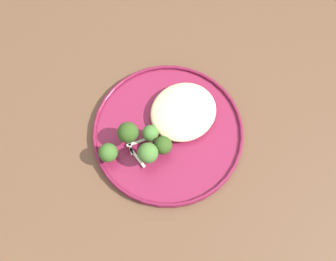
# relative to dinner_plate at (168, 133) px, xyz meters

# --- Properties ---
(ground) EXTENTS (6.00, 6.00, 0.00)m
(ground) POSITION_rel_dinner_plate_xyz_m (0.01, 0.01, -0.75)
(ground) COLOR #2D2B28
(wooden_dining_table) EXTENTS (1.40, 1.00, 0.74)m
(wooden_dining_table) POSITION_rel_dinner_plate_xyz_m (0.01, 0.01, -0.09)
(wooden_dining_table) COLOR brown
(wooden_dining_table) RESTS_ON ground
(dinner_plate) EXTENTS (0.29, 0.29, 0.02)m
(dinner_plate) POSITION_rel_dinner_plate_xyz_m (0.00, 0.00, 0.00)
(dinner_plate) COLOR maroon
(dinner_plate) RESTS_ON wooden_dining_table
(noodle_bed) EXTENTS (0.13, 0.12, 0.03)m
(noodle_bed) POSITION_rel_dinner_plate_xyz_m (0.05, 0.01, 0.02)
(noodle_bed) COLOR beige
(noodle_bed) RESTS_ON dinner_plate
(seared_scallop_half_hidden) EXTENTS (0.03, 0.03, 0.02)m
(seared_scallop_half_hidden) POSITION_rel_dinner_plate_xyz_m (0.05, 0.01, 0.01)
(seared_scallop_half_hidden) COLOR #DBB77A
(seared_scallop_half_hidden) RESTS_ON dinner_plate
(seared_scallop_large_seared) EXTENTS (0.03, 0.03, 0.01)m
(seared_scallop_large_seared) POSITION_rel_dinner_plate_xyz_m (0.08, -0.01, 0.01)
(seared_scallop_large_seared) COLOR beige
(seared_scallop_large_seared) RESTS_ON dinner_plate
(seared_scallop_center_golden) EXTENTS (0.04, 0.04, 0.02)m
(seared_scallop_center_golden) POSITION_rel_dinner_plate_xyz_m (0.03, -0.02, 0.01)
(seared_scallop_center_golden) COLOR #E5C689
(seared_scallop_center_golden) RESTS_ON dinner_plate
(seared_scallop_tilted_round) EXTENTS (0.03, 0.03, 0.01)m
(seared_scallop_tilted_round) POSITION_rel_dinner_plate_xyz_m (0.05, 0.04, 0.01)
(seared_scallop_tilted_round) COLOR beige
(seared_scallop_tilted_round) RESTS_ON dinner_plate
(seared_scallop_right_edge) EXTENTS (0.03, 0.03, 0.01)m
(seared_scallop_right_edge) POSITION_rel_dinner_plate_xyz_m (0.05, -0.03, 0.01)
(seared_scallop_right_edge) COLOR beige
(seared_scallop_right_edge) RESTS_ON dinner_plate
(seared_scallop_tiny_bay) EXTENTS (0.03, 0.03, 0.01)m
(seared_scallop_tiny_bay) POSITION_rel_dinner_plate_xyz_m (0.01, 0.01, 0.01)
(seared_scallop_tiny_bay) COLOR #DBB77A
(seared_scallop_tiny_bay) RESTS_ON dinner_plate
(broccoli_floret_small_sprig) EXTENTS (0.04, 0.04, 0.06)m
(broccoli_floret_small_sprig) POSITION_rel_dinner_plate_xyz_m (-0.07, 0.03, 0.04)
(broccoli_floret_small_sprig) COLOR #89A356
(broccoli_floret_small_sprig) RESTS_ON dinner_plate
(broccoli_floret_rear_charred) EXTENTS (0.03, 0.03, 0.04)m
(broccoli_floret_rear_charred) POSITION_rel_dinner_plate_xyz_m (-0.03, 0.01, 0.03)
(broccoli_floret_rear_charred) COLOR #7A994C
(broccoli_floret_rear_charred) RESTS_ON dinner_plate
(broccoli_floret_left_leaning) EXTENTS (0.03, 0.03, 0.05)m
(broccoli_floret_left_leaning) POSITION_rel_dinner_plate_xyz_m (-0.03, -0.02, 0.03)
(broccoli_floret_left_leaning) COLOR #89A356
(broccoli_floret_left_leaning) RESTS_ON dinner_plate
(broccoli_floret_tall_stalk) EXTENTS (0.04, 0.04, 0.06)m
(broccoli_floret_tall_stalk) POSITION_rel_dinner_plate_xyz_m (-0.06, -0.02, 0.04)
(broccoli_floret_tall_stalk) COLOR #7A994C
(broccoli_floret_tall_stalk) RESTS_ON dinner_plate
(broccoli_floret_center_pile) EXTENTS (0.04, 0.04, 0.05)m
(broccoli_floret_center_pile) POSITION_rel_dinner_plate_xyz_m (-0.12, 0.03, 0.03)
(broccoli_floret_center_pile) COLOR #89A356
(broccoli_floret_center_pile) RESTS_ON dinner_plate
(onion_sliver_short_strip) EXTENTS (0.05, 0.02, 0.00)m
(onion_sliver_short_strip) POSITION_rel_dinner_plate_xyz_m (-0.05, 0.02, 0.01)
(onion_sliver_short_strip) COLOR silver
(onion_sliver_short_strip) RESTS_ON dinner_plate
(onion_sliver_pale_crescent) EXTENTS (0.03, 0.03, 0.00)m
(onion_sliver_pale_crescent) POSITION_rel_dinner_plate_xyz_m (-0.05, -0.00, 0.01)
(onion_sliver_pale_crescent) COLOR silver
(onion_sliver_pale_crescent) RESTS_ON dinner_plate
(onion_sliver_curled_piece) EXTENTS (0.01, 0.05, 0.00)m
(onion_sliver_curled_piece) POSITION_rel_dinner_plate_xyz_m (-0.08, -0.01, 0.01)
(onion_sliver_curled_piece) COLOR silver
(onion_sliver_curled_piece) RESTS_ON dinner_plate
(onion_sliver_long_sliver) EXTENTS (0.03, 0.06, 0.00)m
(onion_sliver_long_sliver) POSITION_rel_dinner_plate_xyz_m (-0.07, 0.03, 0.01)
(onion_sliver_long_sliver) COLOR silver
(onion_sliver_long_sliver) RESTS_ON dinner_plate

